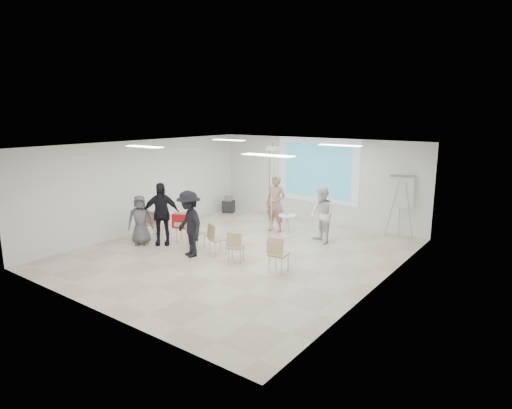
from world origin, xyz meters
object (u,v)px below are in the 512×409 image
Objects in this scene: flipchart_easel at (401,192)px; audience_left at (161,209)px; player_left at (276,200)px; chair_left_mid at (184,225)px; chair_center at (215,237)px; chair_far_left at (153,222)px; player_right at (322,212)px; chair_right_far at (277,252)px; audience_mid at (189,219)px; chair_left_inner at (194,230)px; chair_right_inner at (235,245)px; audience_outer at (140,217)px; laptop at (196,231)px; av_cart at (228,205)px; pedestal_table at (287,224)px.

audience_left is at bearing -158.94° from flipchart_easel.
player_left is at bearing 18.18° from audience_left.
chair_left_mid is 1.47m from chair_center.
chair_far_left is 7.79m from flipchart_easel.
player_right is 4.15m from chair_left_mid.
flipchart_easel reaches higher than chair_right_far.
chair_right_far is (3.59, -0.37, -0.05)m from chair_left_mid.
chair_center is 0.43× the size of audience_mid.
chair_right_inner is (1.77, -0.28, -0.04)m from chair_left_inner.
chair_right_inner is 0.41× the size of audience_mid.
chair_far_left is 0.54× the size of audience_outer.
laptop is at bearing -6.96° from chair_far_left.
audience_left reaches higher than laptop.
audience_outer is at bearing -145.47° from chair_center.
av_cart is (-3.02, 4.19, -0.21)m from chair_center.
chair_right_inner is at bearing -85.05° from pedestal_table.
flipchart_easel is at bearing 68.81° from chair_right_far.
audience_left is at bearing 28.75° from laptop.
chair_far_left is at bearing -137.60° from player_left.
chair_right_inner is 5.67m from flipchart_easel.
chair_right_inner is at bearing 33.98° from audience_mid.
chair_left_mid is 2.35m from chair_right_inner.
pedestal_table is at bearing -0.78° from audience_outer.
player_right is 5.22m from chair_far_left.
player_right is 4.79m from audience_left.
player_right is at bearing 90.82° from chair_right_far.
player_right is 2.15× the size of chair_center.
pedestal_table is 1.33m from player_right.
audience_mid is at bearing -178.25° from chair_right_far.
player_left reaches higher than audience_outer.
audience_outer reaches higher than pedestal_table.
chair_left_mid is 6.76m from flipchart_easel.
chair_far_left is 0.98× the size of chair_right_far.
audience_outer is (-2.46, -0.56, 0.31)m from chair_center.
chair_right_inner is 0.43× the size of flipchart_easel.
chair_center is at bearing -78.48° from av_cart.
player_left is 1.08× the size of flipchart_easel.
chair_left_mid is 3.02× the size of laptop.
chair_far_left is 4.75m from chair_right_far.
chair_center is (-1.82, -2.76, -0.43)m from player_right.
player_right is 2.06× the size of chair_right_far.
flipchart_easel is at bearing 1.60° from audience_left.
chair_right_inner is 5.84m from av_cart.
chair_center is at bearing -102.33° from pedestal_table.
chair_right_inner is at bearing -139.37° from flipchart_easel.
chair_left_mid is (-2.06, -2.53, 0.20)m from pedestal_table.
player_left is at bearing 158.50° from pedestal_table.
player_left is at bearing -156.34° from player_right.
chair_right_inner is (0.86, -0.18, -0.02)m from chair_center.
player_left reaches higher than chair_right_inner.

